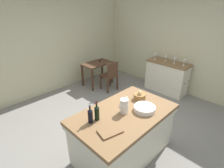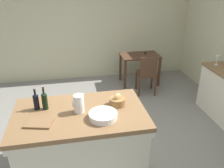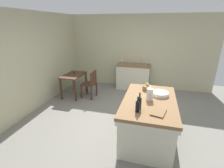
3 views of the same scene
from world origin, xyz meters
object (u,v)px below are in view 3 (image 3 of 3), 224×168
Objects in this scene: side_cabinet at (133,77)px; wine_bottle_dark at (139,103)px; pitcher at (150,94)px; cutting_board at (159,112)px; wash_bowl at (160,94)px; wooden_chair at (90,83)px; writing_desk at (74,78)px; wine_glass_right at (122,61)px; wine_glass_left at (138,62)px; wine_glass_far_left at (146,62)px; island_table at (148,117)px; wine_glass_middle at (130,61)px; wine_bottle_amber at (138,106)px; bread_basket at (147,87)px.

side_cabinet is 3.89× the size of wine_bottle_dark.
pitcher is 0.91× the size of cutting_board.
pitcher is at bearing 143.68° from wash_bowl.
wooden_chair is 2.91× the size of wine_bottle_dark.
cutting_board is at bearing -127.64° from writing_desk.
wine_bottle_dark reaches higher than wash_bowl.
wine_glass_right is at bearing 29.21° from wash_bowl.
wine_glass_left is at bearing 16.93° from wash_bowl.
wine_glass_far_left reaches higher than side_cabinet.
island_table is at bearing -58.02° from pitcher.
wine_bottle_dark is (-2.00, -2.33, 0.38)m from writing_desk.
wine_glass_middle reaches higher than side_cabinet.
wine_glass_left is (2.71, 0.54, 0.03)m from pitcher.
island_table is at bearing -20.78° from wine_bottle_dark.
island_table is 5.92× the size of wine_bottle_amber.
wine_bottle_amber is (-0.11, 0.02, -0.01)m from wine_bottle_dark.
wine_bottle_dark is at bearing -168.00° from wine_glass_middle.
cutting_board is 1.00× the size of wine_bottle_dark.
bread_basket is 0.68× the size of cutting_board.
bread_basket is 2.25m from wine_glass_left.
wine_glass_right is (3.05, 0.96, 0.04)m from wine_bottle_dark.
writing_desk is 2.29m from wine_glass_left.
wine_glass_left is at bearing 88.37° from wine_glass_far_left.
wooden_chair is at bearing 132.88° from side_cabinet.
wash_bowl is at bearing -130.14° from bread_basket.
wine_bottle_amber is (-3.22, -0.52, 0.52)m from side_cabinet.
side_cabinet is 2.62m from wash_bowl.
wine_bottle_dark reaches higher than wine_bottle_amber.
wooden_chair is at bearing 41.38° from wine_bottle_dark.
wine_glass_middle is at bearing 18.55° from bread_basket.
wine_bottle_dark is 3.13m from wine_glass_far_left.
pitcher reaches higher than wine_glass_middle.
wine_bottle_amber is 3.24m from wine_glass_far_left.
wine_glass_right is at bearing 98.06° from side_cabinet.
wooden_chair is at bearing 130.09° from wine_glass_left.
side_cabinet is 7.51× the size of wine_glass_left.
wine_glass_middle is at bearing 16.93° from island_table.
wine_glass_far_left reaches higher than wooden_chair.
pitcher is 0.52m from cutting_board.
bread_basket is 0.74× the size of wine_bottle_amber.
side_cabinet is at bearing -113.08° from wine_glass_middle.
wine_glass_middle is (0.04, 0.56, -0.01)m from wine_glass_far_left.
writing_desk is at bearing 66.14° from bread_basket.
wash_bowl is at bearing -1.98° from cutting_board.
wine_glass_left is at bearing -96.99° from wine_glass_middle.
island_table is 10.40× the size of wine_glass_far_left.
writing_desk is at bearing 121.93° from side_cabinet.
wooden_chair reaches higher than writing_desk.
cutting_board is 3.27m from wine_glass_left.
island_table is at bearing 144.10° from wash_bowl.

